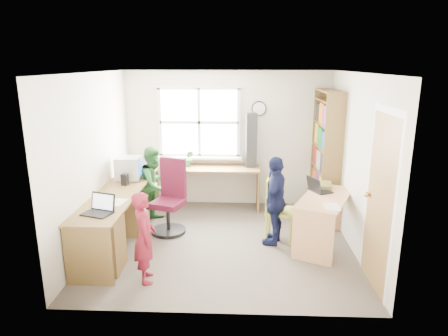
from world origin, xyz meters
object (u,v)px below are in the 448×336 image
Objects in this scene: laptop_left at (100,209)px; right_desk at (324,210)px; cd_tower at (251,140)px; person_red at (145,237)px; bookshelf at (326,157)px; person_green at (155,184)px; potted_plant at (189,158)px; laptop_right at (318,188)px; person_navy at (275,201)px; swivel_chair at (170,201)px; wooden_chair at (275,207)px; l_desk at (127,219)px; crt_monitor at (128,168)px.

right_desk is at bearing 33.79° from laptop_left.
cd_tower is 0.85× the size of person_red.
right_desk is 0.65× the size of bookshelf.
potted_plant is at bearing -10.16° from person_green.
bookshelf reaches higher than cd_tower.
person_navy is at bearing 81.63° from laptop_right.
bookshelf is 1.04m from laptop_right.
right_desk is 1.31m from bookshelf.
person_green is (-0.32, 0.39, 0.14)m from swivel_chair.
swivel_chair is (-2.25, 0.40, -0.04)m from right_desk.
potted_plant is at bearing 168.94° from right_desk.
wooden_chair is (-0.67, 0.17, -0.02)m from right_desk.
right_desk is at bearing -82.82° from person_green.
cd_tower is (1.88, 2.32, 0.42)m from laptop_left.
wooden_chair is 0.19m from person_navy.
wooden_chair is 0.84× the size of person_red.
wooden_chair is (-0.90, -1.03, -0.50)m from bookshelf.
l_desk is 2.61× the size of swivel_chair.
laptop_right is 0.66m from person_navy.
laptop_left is (-0.64, -1.21, 0.32)m from swivel_chair.
potted_plant is at bearing 172.89° from bookshelf.
potted_plant is (0.16, 1.08, 0.41)m from swivel_chair.
person_navy is (-0.62, -0.18, -0.13)m from laptop_right.
laptop_left is 0.33× the size of person_green.
bookshelf is 2.85m from person_green.
cd_tower is at bearing 22.23° from crt_monitor.
l_desk is 3.12× the size of cd_tower.
swivel_chair is 1.82m from cd_tower.
right_desk is at bearing -69.71° from cd_tower.
crt_monitor is 0.94× the size of laptop_left.
potted_plant is (-1.08, -0.03, -0.33)m from cd_tower.
l_desk is 1.09m from person_green.
swivel_chair is 1.17m from potted_plant.
laptop_right is (0.60, 0.06, 0.27)m from wooden_chair.
right_desk is 3.60× the size of crt_monitor.
laptop_left reaches higher than l_desk.
right_desk is at bearing -3.18° from wooden_chair.
wooden_chair is 2.03m from person_red.
swivel_chair is at bearing 54.64° from l_desk.
right_desk is at bearing -35.41° from potted_plant.
bookshelf is 1.64× the size of person_navy.
bookshelf is at bearing 36.42° from swivel_chair.
potted_plant is (-1.42, 1.32, 0.39)m from wooden_chair.
cd_tower is (1.24, 1.12, 0.74)m from swivel_chair.
wooden_chair is 1.57m from cd_tower.
laptop_left is at bearing -107.29° from l_desk.
person_navy reaches higher than person_red.
crt_monitor is 1.84m from person_red.
person_red is at bearing -130.88° from right_desk.
person_navy is at bearing -128.43° from bookshelf.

